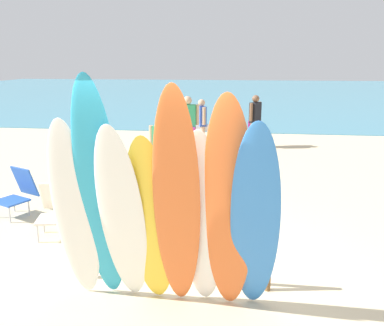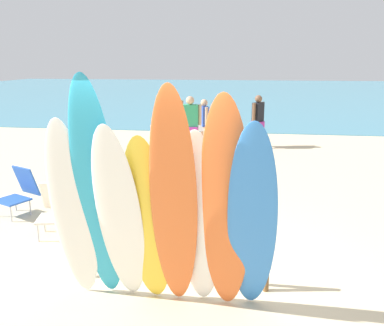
{
  "view_description": "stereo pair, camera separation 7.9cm",
  "coord_description": "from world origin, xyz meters",
  "views": [
    {
      "loc": [
        0.81,
        -4.55,
        2.68
      ],
      "look_at": [
        0.0,
        1.71,
        1.11
      ],
      "focal_mm": 39.07,
      "sensor_mm": 36.0,
      "label": 1
    },
    {
      "loc": [
        0.89,
        -4.54,
        2.68
      ],
      "look_at": [
        0.0,
        1.71,
        1.11
      ],
      "focal_mm": 39.07,
      "sensor_mm": 36.0,
      "label": 2
    }
  ],
  "objects": [
    {
      "name": "beachgoer_strolling",
      "position": [
        -0.5,
        7.78,
        0.88
      ],
      "size": [
        0.4,
        0.54,
        1.53
      ],
      "rotation": [
        0.0,
        0.0,
        5.13
      ],
      "color": "tan",
      "rests_on": "ground"
    },
    {
      "name": "surfboard_blue_7",
      "position": [
        0.94,
        -0.6,
        1.09
      ],
      "size": [
        0.53,
        0.78,
        2.18
      ],
      "primitive_type": "ellipsoid",
      "rotation": [
        0.31,
        0.0,
        -0.04
      ],
      "color": "#337AD1",
      "rests_on": "ground"
    },
    {
      "name": "surfboard_rack",
      "position": [
        0.0,
        0.0,
        0.52
      ],
      "size": [
        2.38,
        0.07,
        0.69
      ],
      "color": "brown",
      "rests_on": "ground"
    },
    {
      "name": "surfboard_white_5",
      "position": [
        0.39,
        -0.48,
        1.03
      ],
      "size": [
        0.52,
        0.57,
        2.05
      ],
      "primitive_type": "ellipsoid",
      "rotation": [
        0.22,
        0.0,
        -0.09
      ],
      "color": "white",
      "rests_on": "ground"
    },
    {
      "name": "beachgoer_near_rack",
      "position": [
        -0.94,
        4.05,
        0.88
      ],
      "size": [
        0.57,
        0.24,
        1.52
      ],
      "rotation": [
        0.0,
        0.0,
        6.2
      ],
      "color": "tan",
      "rests_on": "ground"
    },
    {
      "name": "beach_chair_red",
      "position": [
        -2.11,
        1.32,
        0.43
      ],
      "size": [
        0.65,
        0.8,
        0.81
      ],
      "rotation": [
        0.0,
        0.0,
        0.23
      ],
      "color": "#B7B7BC",
      "rests_on": "ground"
    },
    {
      "name": "beachgoer_by_water",
      "position": [
        -1.48,
        8.46,
        0.95
      ],
      "size": [
        0.53,
        0.42,
        1.66
      ],
      "rotation": [
        0.0,
        0.0,
        5.67
      ],
      "color": "#9E704C",
      "rests_on": "ground"
    },
    {
      "name": "surfboard_white_0",
      "position": [
        -0.97,
        -0.55,
        1.08
      ],
      "size": [
        0.49,
        0.61,
        2.16
      ],
      "primitive_type": "ellipsoid",
      "rotation": [
        0.24,
        0.0,
        0.05
      ],
      "color": "white",
      "rests_on": "ground"
    },
    {
      "name": "surfboard_teal_1",
      "position": [
        -0.66,
        -0.59,
        1.29
      ],
      "size": [
        0.53,
        0.8,
        2.59
      ],
      "primitive_type": "ellipsoid",
      "rotation": [
        0.26,
        0.0,
        0.08
      ],
      "color": "#289EC6",
      "rests_on": "ground"
    },
    {
      "name": "beachgoer_photographing",
      "position": [
        1.09,
        8.4,
        0.93
      ],
      "size": [
        0.42,
        0.55,
        1.62
      ],
      "rotation": [
        0.0,
        0.0,
        1.06
      ],
      "color": "brown",
      "rests_on": "ground"
    },
    {
      "name": "ocean_water",
      "position": [
        0.0,
        30.94,
        0.01
      ],
      "size": [
        60.0,
        40.0,
        0.02
      ],
      "primitive_type": "cube",
      "color": "teal",
      "rests_on": "ground"
    },
    {
      "name": "beach_chair_blue",
      "position": [
        -2.26,
        2.81,
        0.43
      ],
      "size": [
        0.63,
        0.79,
        0.81
      ],
      "rotation": [
        0.0,
        0.0,
        0.19
      ],
      "color": "#B7B7BC",
      "rests_on": "ground"
    },
    {
      "name": "surfboard_orange_6",
      "position": [
        0.67,
        -0.57,
        1.21
      ],
      "size": [
        0.58,
        0.64,
        2.41
      ],
      "primitive_type": "ellipsoid",
      "rotation": [
        0.21,
        0.0,
        -0.09
      ],
      "color": "orange",
      "rests_on": "ground"
    },
    {
      "name": "ground",
      "position": [
        0.0,
        14.0,
        0.0
      ],
      "size": [
        60.0,
        60.0,
        0.0
      ],
      "primitive_type": "plane",
      "color": "beige"
    },
    {
      "name": "surfboard_white_2",
      "position": [
        -0.44,
        -0.59,
        1.06
      ],
      "size": [
        0.51,
        0.73,
        2.12
      ],
      "primitive_type": "ellipsoid",
      "rotation": [
        0.3,
        0.0,
        -0.04
      ],
      "color": "white",
      "rests_on": "ground"
    },
    {
      "name": "surfboard_orange_4",
      "position": [
        0.15,
        -0.65,
        1.25
      ],
      "size": [
        0.52,
        0.81,
        2.5
      ],
      "primitive_type": "ellipsoid",
      "rotation": [
        0.28,
        0.0,
        0.06
      ],
      "color": "orange",
      "rests_on": "ground"
    },
    {
      "name": "beach_chair_striped",
      "position": [
        -3.12,
        2.0,
        0.43
      ],
      "size": [
        0.72,
        0.79,
        0.84
      ],
      "rotation": [
        0.0,
        0.0,
        -0.43
      ],
      "color": "#B7B7BC",
      "rests_on": "ground"
    },
    {
      "name": "surfboard_yellow_3",
      "position": [
        -0.15,
        -0.54,
        1.0
      ],
      "size": [
        0.52,
        0.6,
        2.0
      ],
      "primitive_type": "ellipsoid",
      "rotation": [
        0.25,
        0.0,
        -0.05
      ],
      "color": "yellow",
      "rests_on": "ground"
    },
    {
      "name": "beachgoer_midbeach",
      "position": [
        -0.79,
        6.89,
        0.98
      ],
      "size": [
        0.63,
        0.3,
        1.7
      ],
      "rotation": [
        0.0,
        0.0,
        0.2
      ],
      "color": "tan",
      "rests_on": "ground"
    }
  ]
}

